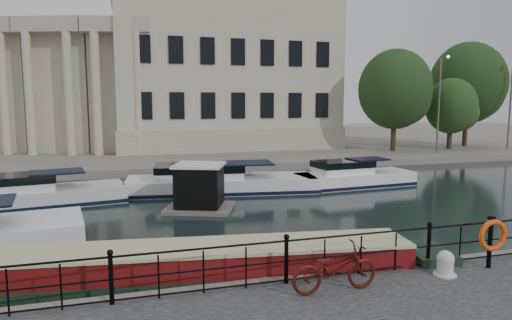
{
  "coord_description": "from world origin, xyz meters",
  "views": [
    {
      "loc": [
        -3.67,
        -12.11,
        4.89
      ],
      "look_at": [
        0.5,
        2.0,
        3.0
      ],
      "focal_mm": 32.0,
      "sensor_mm": 36.0,
      "label": 1
    }
  ],
  "objects_px": {
    "bicycle": "(335,268)",
    "mooring_bollard": "(445,264)",
    "narrowboat": "(197,277)",
    "life_ring_post": "(492,236)",
    "harbour_hut": "(200,189)"
  },
  "relations": [
    {
      "from": "bicycle",
      "to": "mooring_bollard",
      "type": "relative_size",
      "value": 3.27
    },
    {
      "from": "bicycle",
      "to": "narrowboat",
      "type": "height_order",
      "value": "bicycle"
    },
    {
      "from": "narrowboat",
      "to": "harbour_hut",
      "type": "relative_size",
      "value": 3.94
    },
    {
      "from": "bicycle",
      "to": "life_ring_post",
      "type": "relative_size",
      "value": 1.5
    },
    {
      "from": "mooring_bollard",
      "to": "life_ring_post",
      "type": "distance_m",
      "value": 1.57
    },
    {
      "from": "mooring_bollard",
      "to": "harbour_hut",
      "type": "xyz_separation_m",
      "value": [
        -4.37,
        10.99,
        0.1
      ]
    },
    {
      "from": "harbour_hut",
      "to": "narrowboat",
      "type": "bearing_deg",
      "value": -78.77
    },
    {
      "from": "bicycle",
      "to": "mooring_bollard",
      "type": "height_order",
      "value": "bicycle"
    },
    {
      "from": "mooring_bollard",
      "to": "life_ring_post",
      "type": "height_order",
      "value": "life_ring_post"
    },
    {
      "from": "mooring_bollard",
      "to": "narrowboat",
      "type": "distance_m",
      "value": 6.33
    },
    {
      "from": "mooring_bollard",
      "to": "life_ring_post",
      "type": "xyz_separation_m",
      "value": [
        1.46,
        0.05,
        0.57
      ]
    },
    {
      "from": "bicycle",
      "to": "mooring_bollard",
      "type": "xyz_separation_m",
      "value": [
        3.11,
        0.11,
        -0.25
      ]
    },
    {
      "from": "bicycle",
      "to": "narrowboat",
      "type": "xyz_separation_m",
      "value": [
        -2.82,
        2.25,
        -0.73
      ]
    },
    {
      "from": "bicycle",
      "to": "narrowboat",
      "type": "bearing_deg",
      "value": 50.38
    },
    {
      "from": "mooring_bollard",
      "to": "narrowboat",
      "type": "bearing_deg",
      "value": 160.11
    }
  ]
}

